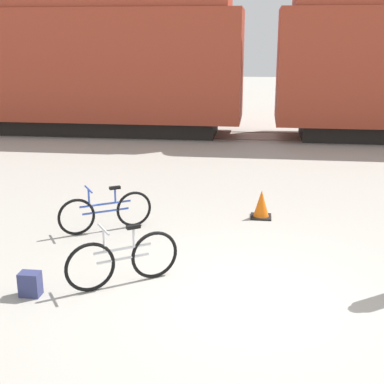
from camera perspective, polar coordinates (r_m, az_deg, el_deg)
The scene contains 8 objects.
ground_plane at distance 7.47m, azimuth 6.10°, elevation -11.02°, with size 80.00×80.00×0.00m, color #A8A399.
freight_train at distance 18.77m, azimuth 7.32°, elevation 14.95°, with size 48.12×2.85×5.64m.
rail_near at distance 18.37m, azimuth 6.97°, elevation 5.56°, with size 60.12×0.07×0.01m, color #4C4238.
rail_far at distance 19.78m, azimuth 7.01°, elevation 6.33°, with size 60.12×0.07×0.01m, color #4C4238.
bicycle_silver at distance 7.67m, azimuth -7.36°, elevation -7.16°, with size 1.42×0.98×0.89m.
bicycle_blue at distance 9.79m, azimuth -9.18°, elevation -2.10°, with size 1.50×0.97×0.83m.
backpack at distance 7.70m, azimuth -16.87°, elevation -9.37°, with size 0.28×0.20×0.34m.
traffic_cone at distance 10.47m, azimuth 7.41°, elevation -1.38°, with size 0.40×0.40×0.55m.
Camera 1 is at (0.06, -6.64, 3.43)m, focal length 50.00 mm.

